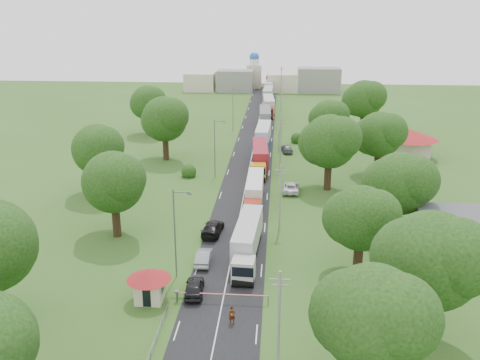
# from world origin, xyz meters

# --- Properties ---
(ground) EXTENTS (260.00, 260.00, 0.00)m
(ground) POSITION_xyz_m (0.00, 0.00, 0.00)
(ground) COLOR #33551C
(ground) RESTS_ON ground
(road) EXTENTS (8.00, 200.00, 0.04)m
(road) POSITION_xyz_m (0.00, 20.00, 0.00)
(road) COLOR black
(road) RESTS_ON ground
(boom_barrier) EXTENTS (9.22, 0.35, 1.18)m
(boom_barrier) POSITION_xyz_m (-1.36, -25.00, 0.89)
(boom_barrier) COLOR slate
(boom_barrier) RESTS_ON ground
(guard_booth) EXTENTS (4.40, 4.40, 3.45)m
(guard_booth) POSITION_xyz_m (-7.20, -25.00, 2.16)
(guard_booth) COLOR beige
(guard_booth) RESTS_ON ground
(info_sign) EXTENTS (0.12, 3.10, 4.10)m
(info_sign) POSITION_xyz_m (5.20, 35.00, 3.00)
(info_sign) COLOR slate
(info_sign) RESTS_ON ground
(pole_0) EXTENTS (1.60, 0.24, 9.00)m
(pole_0) POSITION_xyz_m (5.50, -35.00, 4.68)
(pole_0) COLOR gray
(pole_0) RESTS_ON ground
(pole_1) EXTENTS (1.60, 0.24, 9.00)m
(pole_1) POSITION_xyz_m (5.50, -7.00, 4.68)
(pole_1) COLOR gray
(pole_1) RESTS_ON ground
(pole_2) EXTENTS (1.60, 0.24, 9.00)m
(pole_2) POSITION_xyz_m (5.50, 21.00, 4.68)
(pole_2) COLOR gray
(pole_2) RESTS_ON ground
(pole_3) EXTENTS (1.60, 0.24, 9.00)m
(pole_3) POSITION_xyz_m (5.50, 49.00, 4.68)
(pole_3) COLOR gray
(pole_3) RESTS_ON ground
(pole_4) EXTENTS (1.60, 0.24, 9.00)m
(pole_4) POSITION_xyz_m (5.50, 77.00, 4.68)
(pole_4) COLOR gray
(pole_4) RESTS_ON ground
(pole_5) EXTENTS (1.60, 0.24, 9.00)m
(pole_5) POSITION_xyz_m (5.50, 105.00, 4.68)
(pole_5) COLOR gray
(pole_5) RESTS_ON ground
(lamp_0) EXTENTS (2.03, 0.22, 10.00)m
(lamp_0) POSITION_xyz_m (-5.35, -20.00, 5.55)
(lamp_0) COLOR slate
(lamp_0) RESTS_ON ground
(lamp_1) EXTENTS (2.03, 0.22, 10.00)m
(lamp_1) POSITION_xyz_m (-5.35, 15.00, 5.55)
(lamp_1) COLOR slate
(lamp_1) RESTS_ON ground
(lamp_2) EXTENTS (2.03, 0.22, 10.00)m
(lamp_2) POSITION_xyz_m (-5.35, 50.00, 5.55)
(lamp_2) COLOR slate
(lamp_2) RESTS_ON ground
(tree_0) EXTENTS (8.80, 8.80, 11.07)m
(tree_0) POSITION_xyz_m (11.99, -37.84, 7.22)
(tree_0) COLOR #382616
(tree_0) RESTS_ON ground
(tree_1) EXTENTS (9.60, 9.60, 12.05)m
(tree_1) POSITION_xyz_m (17.99, -29.83, 7.85)
(tree_1) COLOR #382616
(tree_1) RESTS_ON ground
(tree_2) EXTENTS (8.00, 8.00, 10.10)m
(tree_2) POSITION_xyz_m (13.99, -17.86, 6.60)
(tree_2) COLOR #382616
(tree_2) RESTS_ON ground
(tree_3) EXTENTS (8.80, 8.80, 11.07)m
(tree_3) POSITION_xyz_m (19.99, -7.84, 7.22)
(tree_3) COLOR #382616
(tree_3) RESTS_ON ground
(tree_4) EXTENTS (9.60, 9.60, 12.05)m
(tree_4) POSITION_xyz_m (12.99, 10.17, 7.85)
(tree_4) COLOR #382616
(tree_4) RESTS_ON ground
(tree_5) EXTENTS (8.80, 8.80, 11.07)m
(tree_5) POSITION_xyz_m (21.99, 18.16, 7.22)
(tree_5) COLOR #382616
(tree_5) RESTS_ON ground
(tree_6) EXTENTS (8.00, 8.00, 10.10)m
(tree_6) POSITION_xyz_m (14.99, 35.14, 6.60)
(tree_6) COLOR #382616
(tree_6) RESTS_ON ground
(tree_7) EXTENTS (9.60, 9.60, 12.05)m
(tree_7) POSITION_xyz_m (23.99, 50.17, 7.85)
(tree_7) COLOR #382616
(tree_7) RESTS_ON ground
(tree_10) EXTENTS (8.80, 8.80, 11.07)m
(tree_10) POSITION_xyz_m (-15.01, -9.84, 7.22)
(tree_10) COLOR #382616
(tree_10) RESTS_ON ground
(tree_11) EXTENTS (8.80, 8.80, 11.07)m
(tree_11) POSITION_xyz_m (-22.01, 5.16, 7.22)
(tree_11) COLOR #382616
(tree_11) RESTS_ON ground
(tree_12) EXTENTS (9.60, 9.60, 12.05)m
(tree_12) POSITION_xyz_m (-16.01, 25.17, 7.85)
(tree_12) COLOR #382616
(tree_12) RESTS_ON ground
(tree_13) EXTENTS (8.80, 8.80, 11.07)m
(tree_13) POSITION_xyz_m (-24.01, 45.16, 7.22)
(tree_13) COLOR #382616
(tree_13) RESTS_ON ground
(house_brick) EXTENTS (8.60, 6.60, 5.20)m
(house_brick) POSITION_xyz_m (26.00, -12.00, 2.65)
(house_brick) COLOR maroon
(house_brick) RESTS_ON ground
(house_cream) EXTENTS (10.08, 10.08, 5.80)m
(house_cream) POSITION_xyz_m (30.00, 30.00, 3.64)
(house_cream) COLOR beige
(house_cream) RESTS_ON ground
(distant_town) EXTENTS (52.00, 8.00, 8.00)m
(distant_town) POSITION_xyz_m (0.68, 110.00, 3.49)
(distant_town) COLOR gray
(distant_town) RESTS_ON ground
(church) EXTENTS (5.00, 5.00, 12.30)m
(church) POSITION_xyz_m (-4.00, 118.00, 5.39)
(church) COLOR beige
(church) RESTS_ON ground
(truck_0) EXTENTS (3.15, 14.33, 3.96)m
(truck_0) POSITION_xyz_m (1.79, -14.69, 2.10)
(truck_0) COLOR silver
(truck_0) RESTS_ON ground
(truck_1) EXTENTS (2.40, 13.46, 3.73)m
(truck_1) POSITION_xyz_m (1.80, 2.75, 1.98)
(truck_1) COLOR #A72A13
(truck_1) RESTS_ON ground
(truck_2) EXTENTS (3.28, 15.23, 4.21)m
(truck_2) POSITION_xyz_m (1.89, 20.17, 2.23)
(truck_2) COLOR orange
(truck_2) RESTS_ON ground
(truck_3) EXTENTS (3.00, 15.37, 4.25)m
(truck_3) POSITION_xyz_m (1.92, 35.80, 2.26)
(truck_3) COLOR #1D49AF
(truck_3) RESTS_ON ground
(truck_4) EXTENTS (3.03, 15.27, 4.22)m
(truck_4) POSITION_xyz_m (1.75, 54.58, 2.24)
(truck_4) COLOR silver
(truck_4) RESTS_ON ground
(truck_5) EXTENTS (3.49, 15.66, 4.32)m
(truck_5) POSITION_xyz_m (2.23, 70.85, 2.29)
(truck_5) COLOR #A52219
(truck_5) RESTS_ON ground
(truck_6) EXTENTS (2.94, 15.40, 4.26)m
(truck_6) POSITION_xyz_m (1.61, 88.08, 2.26)
(truck_6) COLOR #27682D
(truck_6) RESTS_ON ground
(truck_7) EXTENTS (2.89, 14.44, 3.99)m
(truck_7) POSITION_xyz_m (1.60, 104.45, 2.12)
(truck_7) COLOR silver
(truck_7) RESTS_ON ground
(truck_8) EXTENTS (3.23, 15.49, 4.28)m
(truck_8) POSITION_xyz_m (1.80, 121.49, 2.27)
(truck_8) COLOR brown
(truck_8) RESTS_ON ground
(car_lane_front) EXTENTS (2.20, 4.74, 1.57)m
(car_lane_front) POSITION_xyz_m (-3.00, -23.50, 0.79)
(car_lane_front) COLOR black
(car_lane_front) RESTS_ON ground
(car_lane_mid) EXTENTS (1.64, 4.55, 1.49)m
(car_lane_mid) POSITION_xyz_m (-3.00, -16.63, 0.75)
(car_lane_mid) COLOR #919498
(car_lane_mid) RESTS_ON ground
(car_lane_rear) EXTENTS (2.69, 5.73, 1.62)m
(car_lane_rear) POSITION_xyz_m (-3.00, -8.49, 0.81)
(car_lane_rear) COLOR black
(car_lane_rear) RESTS_ON ground
(car_verge_near) EXTENTS (2.78, 5.55, 1.51)m
(car_verge_near) POSITION_xyz_m (7.26, 8.48, 0.75)
(car_verge_near) COLOR silver
(car_verge_near) RESTS_ON ground
(car_verge_far) EXTENTS (2.51, 4.90, 1.60)m
(car_verge_far) POSITION_xyz_m (6.84, 32.16, 0.80)
(car_verge_far) COLOR #5B5E63
(car_verge_far) RESTS_ON ground
(pedestrian_near) EXTENTS (0.68, 0.50, 1.70)m
(pedestrian_near) POSITION_xyz_m (1.28, -28.50, 0.85)
(pedestrian_near) COLOR gray
(pedestrian_near) RESTS_ON ground
(pedestrian_booth) EXTENTS (1.14, 1.12, 1.85)m
(pedestrian_booth) POSITION_xyz_m (-6.50, -26.00, 0.92)
(pedestrian_booth) COLOR gray
(pedestrian_booth) RESTS_ON ground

